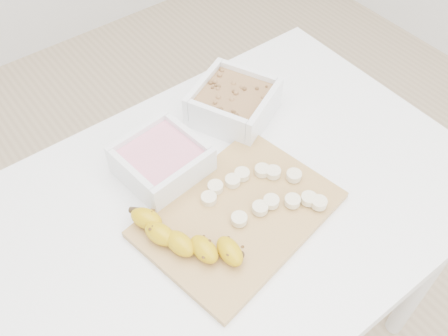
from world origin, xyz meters
TOP-DOWN VIEW (x-y plane):
  - table at (0.00, 0.00)m, footprint 1.00×0.70m
  - bowl_yogurt at (-0.08, 0.14)m, footprint 0.18×0.18m
  - bowl_granola at (0.14, 0.18)m, footprint 0.22×0.22m
  - cutting_board at (-0.02, -0.05)m, footprint 0.41×0.32m
  - banana at (-0.14, -0.05)m, footprint 0.12×0.23m
  - banana_slices at (0.04, -0.04)m, footprint 0.20×0.19m

SIDE VIEW (x-z plane):
  - table at x=0.00m, z-range 0.28..1.03m
  - cutting_board at x=-0.02m, z-range 0.75..0.76m
  - banana_slices at x=0.04m, z-range 0.76..0.78m
  - banana at x=-0.14m, z-range 0.77..0.80m
  - bowl_yogurt at x=-0.08m, z-range 0.75..0.83m
  - bowl_granola at x=0.14m, z-range 0.75..0.83m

